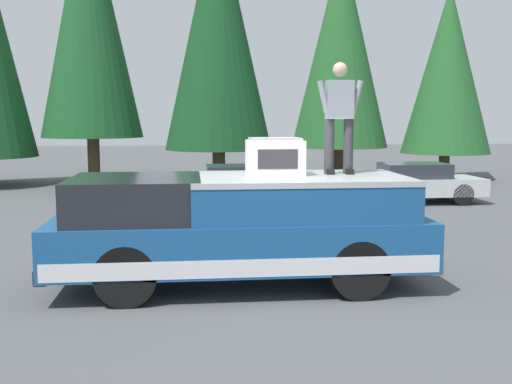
% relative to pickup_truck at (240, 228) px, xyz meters
% --- Properties ---
extents(ground_plane, '(90.00, 90.00, 0.00)m').
position_rel_pickup_truck_xyz_m(ground_plane, '(-0.41, -0.42, -0.87)').
color(ground_plane, '#4C4F51').
extents(pickup_truck, '(2.01, 5.54, 1.65)m').
position_rel_pickup_truck_xyz_m(pickup_truck, '(0.00, 0.00, 0.00)').
color(pickup_truck, navy).
rests_on(pickup_truck, ground).
extents(compressor_unit, '(0.65, 0.84, 0.56)m').
position_rel_pickup_truck_xyz_m(compressor_unit, '(0.17, -0.54, 1.05)').
color(compressor_unit, white).
rests_on(compressor_unit, pickup_truck).
extents(person_on_truck_bed, '(0.29, 0.72, 1.69)m').
position_rel_pickup_truck_xyz_m(person_on_truck_bed, '(0.24, -1.54, 1.68)').
color(person_on_truck_bed, '#333338').
rests_on(person_on_truck_bed, pickup_truck).
extents(parked_car_silver, '(1.64, 4.10, 1.16)m').
position_rel_pickup_truck_xyz_m(parked_car_silver, '(8.30, -5.72, -0.29)').
color(parked_car_silver, silver).
rests_on(parked_car_silver, ground).
extents(parked_car_maroon, '(1.64, 4.10, 1.16)m').
position_rel_pickup_truck_xyz_m(parked_car_maroon, '(8.10, -0.58, -0.29)').
color(parked_car_maroon, maroon).
rests_on(parked_car_maroon, ground).
extents(conifer_far_left, '(3.51, 3.51, 7.65)m').
position_rel_pickup_truck_xyz_m(conifer_far_left, '(14.67, -9.45, 3.47)').
color(conifer_far_left, '#4C3826').
rests_on(conifer_far_left, ground).
extents(conifer_left, '(3.86, 3.86, 9.32)m').
position_rel_pickup_truck_xyz_m(conifer_left, '(15.37, -5.27, 4.42)').
color(conifer_left, '#4C3826').
rests_on(conifer_left, ground).
extents(conifer_center_left, '(3.92, 3.92, 10.07)m').
position_rel_pickup_truck_xyz_m(conifer_center_left, '(13.65, -0.30, 4.80)').
color(conifer_center_left, '#4C3826').
rests_on(conifer_center_left, ground).
extents(conifer_center_right, '(3.69, 3.69, 10.65)m').
position_rel_pickup_truck_xyz_m(conifer_center_right, '(14.26, 4.33, 5.32)').
color(conifer_center_right, '#4C3826').
rests_on(conifer_center_right, ground).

